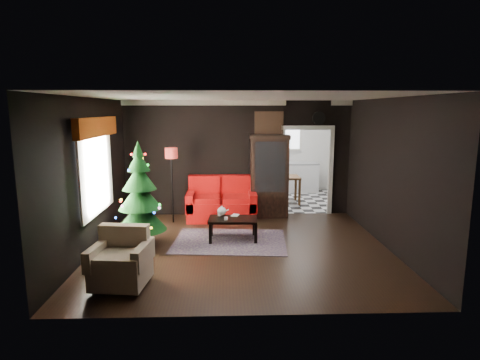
{
  "coord_description": "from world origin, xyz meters",
  "views": [
    {
      "loc": [
        -0.27,
        -7.17,
        2.58
      ],
      "look_at": [
        0.0,
        0.9,
        1.15
      ],
      "focal_mm": 29.78,
      "sensor_mm": 36.0,
      "label": 1
    }
  ],
  "objects_px": {
    "armchair": "(120,257)",
    "christmas_tree": "(140,193)",
    "kitchen_table": "(287,189)",
    "loveseat": "(222,199)",
    "floor_lamp": "(172,187)",
    "wall_clock": "(319,118)",
    "coffee_table": "(233,229)",
    "curio_cabinet": "(269,178)",
    "teapot": "(222,211)"
  },
  "relations": [
    {
      "from": "floor_lamp",
      "to": "armchair",
      "type": "distance_m",
      "value": 3.44
    },
    {
      "from": "curio_cabinet",
      "to": "wall_clock",
      "type": "relative_size",
      "value": 5.94
    },
    {
      "from": "floor_lamp",
      "to": "coffee_table",
      "type": "height_order",
      "value": "floor_lamp"
    },
    {
      "from": "curio_cabinet",
      "to": "floor_lamp",
      "type": "distance_m",
      "value": 2.32
    },
    {
      "from": "floor_lamp",
      "to": "christmas_tree",
      "type": "relative_size",
      "value": 0.99
    },
    {
      "from": "loveseat",
      "to": "armchair",
      "type": "relative_size",
      "value": 2.11
    },
    {
      "from": "coffee_table",
      "to": "wall_clock",
      "type": "height_order",
      "value": "wall_clock"
    },
    {
      "from": "floor_lamp",
      "to": "kitchen_table",
      "type": "relative_size",
      "value": 2.42
    },
    {
      "from": "loveseat",
      "to": "curio_cabinet",
      "type": "distance_m",
      "value": 1.25
    },
    {
      "from": "wall_clock",
      "to": "teapot",
      "type": "bearing_deg",
      "value": -143.59
    },
    {
      "from": "christmas_tree",
      "to": "floor_lamp",
      "type": "bearing_deg",
      "value": 77.16
    },
    {
      "from": "armchair",
      "to": "wall_clock",
      "type": "relative_size",
      "value": 2.52
    },
    {
      "from": "loveseat",
      "to": "teapot",
      "type": "distance_m",
      "value": 1.32
    },
    {
      "from": "armchair",
      "to": "curio_cabinet",
      "type": "bearing_deg",
      "value": 62.9
    },
    {
      "from": "floor_lamp",
      "to": "coffee_table",
      "type": "relative_size",
      "value": 1.89
    },
    {
      "from": "loveseat",
      "to": "christmas_tree",
      "type": "bearing_deg",
      "value": -128.36
    },
    {
      "from": "curio_cabinet",
      "to": "christmas_tree",
      "type": "height_order",
      "value": "christmas_tree"
    },
    {
      "from": "curio_cabinet",
      "to": "coffee_table",
      "type": "distance_m",
      "value": 2.12
    },
    {
      "from": "teapot",
      "to": "kitchen_table",
      "type": "height_order",
      "value": "kitchen_table"
    },
    {
      "from": "teapot",
      "to": "curio_cabinet",
      "type": "bearing_deg",
      "value": 53.69
    },
    {
      "from": "wall_clock",
      "to": "coffee_table",
      "type": "bearing_deg",
      "value": -137.22
    },
    {
      "from": "curio_cabinet",
      "to": "kitchen_table",
      "type": "relative_size",
      "value": 2.53
    },
    {
      "from": "coffee_table",
      "to": "wall_clock",
      "type": "distance_m",
      "value": 3.59
    },
    {
      "from": "curio_cabinet",
      "to": "wall_clock",
      "type": "bearing_deg",
      "value": 8.53
    },
    {
      "from": "floor_lamp",
      "to": "wall_clock",
      "type": "height_order",
      "value": "wall_clock"
    },
    {
      "from": "curio_cabinet",
      "to": "teapot",
      "type": "xyz_separation_m",
      "value": [
        -1.13,
        -1.54,
        -0.41
      ]
    },
    {
      "from": "teapot",
      "to": "kitchen_table",
      "type": "distance_m",
      "value": 3.47
    },
    {
      "from": "wall_clock",
      "to": "kitchen_table",
      "type": "bearing_deg",
      "value": 113.75
    },
    {
      "from": "loveseat",
      "to": "floor_lamp",
      "type": "height_order",
      "value": "floor_lamp"
    },
    {
      "from": "wall_clock",
      "to": "christmas_tree",
      "type": "bearing_deg",
      "value": -149.21
    },
    {
      "from": "armchair",
      "to": "floor_lamp",
      "type": "bearing_deg",
      "value": 91.43
    },
    {
      "from": "armchair",
      "to": "christmas_tree",
      "type": "bearing_deg",
      "value": 98.8
    },
    {
      "from": "wall_clock",
      "to": "loveseat",
      "type": "bearing_deg",
      "value": -170.34
    },
    {
      "from": "coffee_table",
      "to": "curio_cabinet",
      "type": "bearing_deg",
      "value": 62.86
    },
    {
      "from": "floor_lamp",
      "to": "wall_clock",
      "type": "distance_m",
      "value": 3.86
    },
    {
      "from": "loveseat",
      "to": "teapot",
      "type": "relative_size",
      "value": 8.35
    },
    {
      "from": "floor_lamp",
      "to": "kitchen_table",
      "type": "height_order",
      "value": "floor_lamp"
    },
    {
      "from": "christmas_tree",
      "to": "armchair",
      "type": "distance_m",
      "value": 1.85
    },
    {
      "from": "christmas_tree",
      "to": "kitchen_table",
      "type": "height_order",
      "value": "christmas_tree"
    },
    {
      "from": "armchair",
      "to": "kitchen_table",
      "type": "height_order",
      "value": "armchair"
    },
    {
      "from": "wall_clock",
      "to": "armchair",
      "type": "bearing_deg",
      "value": -133.05
    },
    {
      "from": "coffee_table",
      "to": "teapot",
      "type": "bearing_deg",
      "value": 134.16
    },
    {
      "from": "loveseat",
      "to": "wall_clock",
      "type": "height_order",
      "value": "wall_clock"
    },
    {
      "from": "christmas_tree",
      "to": "kitchen_table",
      "type": "bearing_deg",
      "value": 47.05
    },
    {
      "from": "floor_lamp",
      "to": "coffee_table",
      "type": "xyz_separation_m",
      "value": [
        1.37,
        -1.31,
        -0.6
      ]
    },
    {
      "from": "floor_lamp",
      "to": "kitchen_table",
      "type": "distance_m",
      "value": 3.51
    },
    {
      "from": "coffee_table",
      "to": "kitchen_table",
      "type": "bearing_deg",
      "value": 64.05
    },
    {
      "from": "loveseat",
      "to": "kitchen_table",
      "type": "xyz_separation_m",
      "value": [
        1.8,
        1.65,
        -0.12
      ]
    },
    {
      "from": "loveseat",
      "to": "kitchen_table",
      "type": "bearing_deg",
      "value": 42.51
    },
    {
      "from": "kitchen_table",
      "to": "floor_lamp",
      "type": "bearing_deg",
      "value": -147.07
    }
  ]
}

